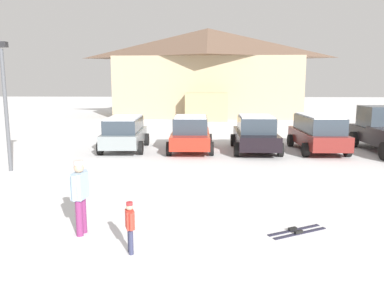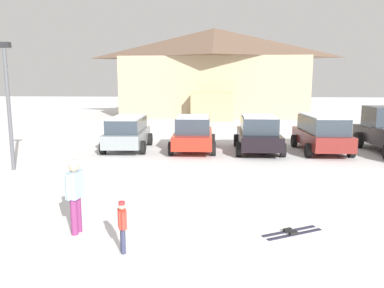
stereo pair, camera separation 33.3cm
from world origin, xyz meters
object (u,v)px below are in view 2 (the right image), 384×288
Objects in this scene: parked_red_sedan at (193,133)px; pair_of_skis at (292,232)px; parked_black_sedan at (258,134)px; skier_adult_in_blue_parka at (75,192)px; lamp_post at (8,99)px; parked_maroon_van at (321,132)px; parked_grey_wagon at (128,132)px; skier_child_in_red_jacket at (122,224)px; ski_lodge at (214,72)px.

parked_red_sedan is 10.42m from pair_of_skis.
parked_red_sedan is 3.13m from parked_black_sedan.
lamp_post is (-4.72, 5.75, 1.78)m from skier_adult_in_blue_parka.
parked_red_sedan is 6.14m from parked_maroon_van.
parked_grey_wagon is 11.81m from pair_of_skis.
parked_maroon_van reaches higher than parked_black_sedan.
parked_red_sedan is 11.20m from skier_child_in_red_jacket.
parked_black_sedan is (3.13, -0.03, 0.02)m from parked_red_sedan.
ski_lodge is 10.62× the size of skier_adult_in_blue_parka.
parked_maroon_van is (3.00, 0.12, 0.07)m from parked_black_sedan.
skier_adult_in_blue_parka is at bearing -50.61° from lamp_post.
parked_red_sedan reaches higher than parked_grey_wagon.
skier_adult_in_blue_parka reaches higher than parked_grey_wagon.
ski_lodge is at bearing 106.04° from parked_maroon_van.
parked_black_sedan is at bearing 24.91° from lamp_post.
parked_red_sedan is 3.08× the size of pair_of_skis.
parked_red_sedan is at bearing -179.23° from parked_maroon_van.
parked_grey_wagon is at bearing 179.05° from parked_red_sedan.
lamp_post reaches higher than pair_of_skis.
parked_red_sedan is at bearing 34.59° from lamp_post.
lamp_post is (-6.00, 6.63, 2.13)m from skier_child_in_red_jacket.
parked_maroon_van is 3.16× the size of pair_of_skis.
parked_grey_wagon is 9.41m from parked_maroon_van.
ski_lodge is 4.20× the size of parked_grey_wagon.
parked_maroon_van reaches higher than parked_grey_wagon.
parked_grey_wagon is 3.00× the size of pair_of_skis.
parked_grey_wagon is at bearing 103.39° from skier_child_in_red_jacket.
lamp_post reaches higher than parked_maroon_van.
pair_of_skis is at bearing -58.34° from parked_grey_wagon.
pair_of_skis is 11.27m from lamp_post.
pair_of_skis is (-3.23, -10.05, -0.93)m from parked_maroon_van.
parked_black_sedan is at bearing -0.78° from parked_grey_wagon.
ski_lodge is at bearing 72.92° from lamp_post.
pair_of_skis is at bearing 19.06° from skier_child_in_red_jacket.
skier_child_in_red_jacket is (2.67, -11.24, -0.30)m from parked_grey_wagon.
parked_maroon_van reaches higher than skier_child_in_red_jacket.
skier_child_in_red_jacket is (-1.27, -30.28, -3.68)m from ski_lodge.
ski_lodge is 16.91× the size of skier_child_in_red_jacket.
lamp_post is at bearing 132.16° from skier_child_in_red_jacket.
parked_maroon_van is at bearing 52.35° from skier_adult_in_blue_parka.
skier_child_in_red_jacket is 0.63× the size of skier_adult_in_blue_parka.
skier_adult_in_blue_parka is (1.39, -10.36, 0.05)m from parked_grey_wagon.
ski_lodge reaches higher than pair_of_skis.
skier_adult_in_blue_parka is at bearing 145.61° from skier_child_in_red_jacket.
parked_grey_wagon is 0.88× the size of lamp_post.
skier_adult_in_blue_parka reaches higher than pair_of_skis.
parked_black_sedan is 3.01m from parked_maroon_van.
skier_child_in_red_jacket is 1.59m from skier_adult_in_blue_parka.
parked_black_sedan is at bearing 88.72° from pair_of_skis.
parked_maroon_van reaches higher than skier_adult_in_blue_parka.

